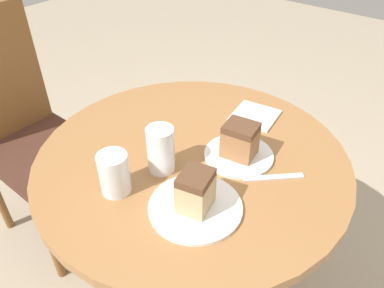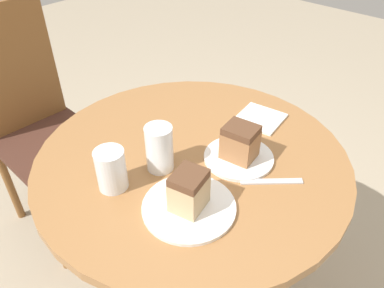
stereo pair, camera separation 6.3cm
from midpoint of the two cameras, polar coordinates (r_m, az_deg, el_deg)
name	(u,v)px [view 1 (the left image)]	position (r m, az deg, el deg)	size (l,w,h in m)	color
table	(192,199)	(1.21, -1.52, -8.45)	(0.91, 0.91, 0.77)	#9E6B3D
chair	(30,135)	(1.75, -24.41, 1.26)	(0.41, 0.48, 1.02)	brown
plate_near	(239,155)	(1.08, 5.45, -1.75)	(0.20, 0.20, 0.01)	white
plate_far	(195,207)	(0.93, -1.46, -9.63)	(0.23, 0.23, 0.01)	white
cake_slice_near	(240,140)	(1.05, 5.62, 0.58)	(0.09, 0.10, 0.10)	#9E6B42
cake_slice_far	(195,191)	(0.89, -1.52, -7.17)	(0.10, 0.09, 0.10)	tan
glass_lemonade	(115,176)	(0.97, -13.56, -4.75)	(0.08, 0.08, 0.11)	beige
glass_water	(161,151)	(1.01, -6.56, -1.16)	(0.07, 0.07, 0.13)	silver
napkin_stack	(255,116)	(1.26, 8.14, 4.28)	(0.16, 0.16, 0.01)	white
fork	(273,177)	(1.03, 10.57, -5.06)	(0.13, 0.13, 0.00)	silver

